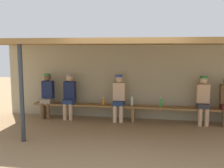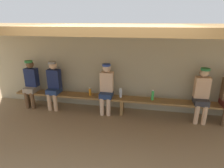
{
  "view_description": "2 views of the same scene",
  "coord_description": "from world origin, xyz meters",
  "px_view_note": "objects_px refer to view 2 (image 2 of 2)",
  "views": [
    {
      "loc": [
        0.63,
        -6.02,
        2.11
      ],
      "look_at": [
        -0.6,
        1.44,
        1.09
      ],
      "focal_mm": 42.96,
      "sensor_mm": 36.0,
      "label": 1
    },
    {
      "loc": [
        0.58,
        -2.95,
        2.39
      ],
      "look_at": [
        -0.23,
        1.31,
        0.91
      ],
      "focal_mm": 29.88,
      "sensor_mm": 36.0,
      "label": 2
    }
  ],
  "objects_px": {
    "player_middle": "(106,86)",
    "water_bottle_orange": "(153,95)",
    "water_bottle_green": "(121,93)",
    "water_bottle_blue": "(90,92)",
    "bench": "(122,100)",
    "player_near_post": "(54,83)",
    "player_leftmost": "(31,82)",
    "player_in_white": "(202,93)"
  },
  "relations": [
    {
      "from": "water_bottle_green",
      "to": "water_bottle_orange",
      "type": "distance_m",
      "value": 0.83
    },
    {
      "from": "player_in_white",
      "to": "water_bottle_orange",
      "type": "xyz_separation_m",
      "value": [
        -1.15,
        0.01,
        -0.16
      ]
    },
    {
      "from": "water_bottle_orange",
      "to": "bench",
      "type": "bearing_deg",
      "value": -179.09
    },
    {
      "from": "player_near_post",
      "to": "player_in_white",
      "type": "distance_m",
      "value": 3.85
    },
    {
      "from": "player_near_post",
      "to": "water_bottle_blue",
      "type": "bearing_deg",
      "value": 0.53
    },
    {
      "from": "player_middle",
      "to": "player_near_post",
      "type": "bearing_deg",
      "value": 180.0
    },
    {
      "from": "bench",
      "to": "player_leftmost",
      "type": "bearing_deg",
      "value": 179.92
    },
    {
      "from": "player_middle",
      "to": "water_bottle_blue",
      "type": "height_order",
      "value": "player_middle"
    },
    {
      "from": "water_bottle_blue",
      "to": "water_bottle_green",
      "type": "bearing_deg",
      "value": 1.71
    },
    {
      "from": "water_bottle_orange",
      "to": "water_bottle_blue",
      "type": "bearing_deg",
      "value": 179.97
    },
    {
      "from": "water_bottle_orange",
      "to": "player_middle",
      "type": "bearing_deg",
      "value": -179.58
    },
    {
      "from": "water_bottle_orange",
      "to": "player_leftmost",
      "type": "bearing_deg",
      "value": -179.85
    },
    {
      "from": "player_near_post",
      "to": "player_leftmost",
      "type": "relative_size",
      "value": 1.0
    },
    {
      "from": "player_leftmost",
      "to": "player_near_post",
      "type": "bearing_deg",
      "value": 0.0
    },
    {
      "from": "bench",
      "to": "water_bottle_orange",
      "type": "bearing_deg",
      "value": 0.91
    },
    {
      "from": "player_near_post",
      "to": "player_leftmost",
      "type": "distance_m",
      "value": 0.69
    },
    {
      "from": "player_near_post",
      "to": "water_bottle_green",
      "type": "height_order",
      "value": "player_near_post"
    },
    {
      "from": "player_middle",
      "to": "water_bottle_green",
      "type": "height_order",
      "value": "player_middle"
    },
    {
      "from": "player_middle",
      "to": "water_bottle_green",
      "type": "xyz_separation_m",
      "value": [
        0.37,
        0.03,
        -0.16
      ]
    },
    {
      "from": "bench",
      "to": "player_in_white",
      "type": "xyz_separation_m",
      "value": [
        1.93,
        0.0,
        0.36
      ]
    },
    {
      "from": "bench",
      "to": "player_middle",
      "type": "xyz_separation_m",
      "value": [
        -0.42,
        0.0,
        0.36
      ]
    },
    {
      "from": "player_in_white",
      "to": "water_bottle_blue",
      "type": "bearing_deg",
      "value": 179.81
    },
    {
      "from": "player_in_white",
      "to": "water_bottle_blue",
      "type": "height_order",
      "value": "player_in_white"
    },
    {
      "from": "player_near_post",
      "to": "water_bottle_green",
      "type": "xyz_separation_m",
      "value": [
        1.87,
        0.03,
        -0.16
      ]
    },
    {
      "from": "water_bottle_green",
      "to": "player_near_post",
      "type": "bearing_deg",
      "value": -178.95
    },
    {
      "from": "player_middle",
      "to": "water_bottle_orange",
      "type": "xyz_separation_m",
      "value": [
        1.2,
        0.01,
        -0.16
      ]
    },
    {
      "from": "player_leftmost",
      "to": "water_bottle_orange",
      "type": "height_order",
      "value": "player_leftmost"
    },
    {
      "from": "bench",
      "to": "water_bottle_blue",
      "type": "height_order",
      "value": "water_bottle_blue"
    },
    {
      "from": "player_near_post",
      "to": "water_bottle_green",
      "type": "relative_size",
      "value": 5.26
    },
    {
      "from": "water_bottle_green",
      "to": "water_bottle_orange",
      "type": "xyz_separation_m",
      "value": [
        0.83,
        -0.03,
        0.01
      ]
    },
    {
      "from": "player_leftmost",
      "to": "player_in_white",
      "type": "height_order",
      "value": "same"
    },
    {
      "from": "bench",
      "to": "player_near_post",
      "type": "relative_size",
      "value": 4.46
    },
    {
      "from": "player_leftmost",
      "to": "water_bottle_blue",
      "type": "relative_size",
      "value": 6.14
    },
    {
      "from": "player_middle",
      "to": "water_bottle_orange",
      "type": "bearing_deg",
      "value": 0.42
    },
    {
      "from": "bench",
      "to": "player_middle",
      "type": "distance_m",
      "value": 0.55
    },
    {
      "from": "water_bottle_green",
      "to": "water_bottle_blue",
      "type": "xyz_separation_m",
      "value": [
        -0.84,
        -0.02,
        -0.02
      ]
    },
    {
      "from": "water_bottle_green",
      "to": "water_bottle_blue",
      "type": "distance_m",
      "value": 0.84
    },
    {
      "from": "water_bottle_green",
      "to": "water_bottle_blue",
      "type": "height_order",
      "value": "water_bottle_green"
    },
    {
      "from": "bench",
      "to": "player_leftmost",
      "type": "xyz_separation_m",
      "value": [
        -2.61,
        0.0,
        0.36
      ]
    },
    {
      "from": "player_near_post",
      "to": "water_bottle_blue",
      "type": "distance_m",
      "value": 1.05
    },
    {
      "from": "player_near_post",
      "to": "water_bottle_green",
      "type": "bearing_deg",
      "value": 1.05
    },
    {
      "from": "bench",
      "to": "water_bottle_green",
      "type": "xyz_separation_m",
      "value": [
        -0.05,
        0.04,
        0.19
      ]
    }
  ]
}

